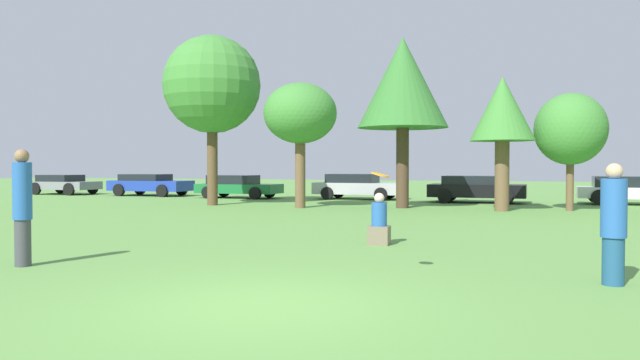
% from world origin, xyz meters
% --- Properties ---
extents(ground_plane, '(120.00, 120.00, 0.00)m').
position_xyz_m(ground_plane, '(0.00, 0.00, 0.00)').
color(ground_plane, '#5B8E42').
extents(person_thrower, '(0.30, 0.30, 1.94)m').
position_xyz_m(person_thrower, '(-4.81, 1.34, 1.00)').
color(person_thrower, '#3F3F47').
rests_on(person_thrower, ground).
extents(person_catcher, '(0.34, 0.34, 1.70)m').
position_xyz_m(person_catcher, '(4.22, 2.67, 0.85)').
color(person_catcher, navy).
rests_on(person_catcher, ground).
extents(frisbee, '(0.27, 0.28, 0.09)m').
position_xyz_m(frisbee, '(1.02, 2.15, 1.53)').
color(frisbee, orange).
extents(bystander_sitting, '(0.43, 0.36, 1.09)m').
position_xyz_m(bystander_sitting, '(0.19, 5.84, 0.45)').
color(bystander_sitting, '#726651').
rests_on(bystander_sitting, ground).
extents(tree_0, '(4.06, 4.06, 7.07)m').
position_xyz_m(tree_0, '(-9.20, 15.97, 5.01)').
color(tree_0, brown).
rests_on(tree_0, ground).
extents(tree_1, '(2.87, 2.87, 4.90)m').
position_xyz_m(tree_1, '(-5.17, 15.63, 3.66)').
color(tree_1, brown).
rests_on(tree_1, ground).
extents(tree_2, '(3.53, 3.53, 6.66)m').
position_xyz_m(tree_2, '(-1.34, 16.79, 4.84)').
color(tree_2, '#473323').
rests_on(tree_2, ground).
extents(tree_3, '(2.34, 2.34, 4.90)m').
position_xyz_m(tree_3, '(2.39, 16.39, 3.61)').
color(tree_3, brown).
rests_on(tree_3, ground).
extents(tree_4, '(2.57, 2.57, 4.31)m').
position_xyz_m(tree_4, '(4.76, 17.29, 2.98)').
color(tree_4, brown).
rests_on(tree_4, ground).
extents(parked_car_grey, '(3.90, 2.15, 1.12)m').
position_xyz_m(parked_car_grey, '(-21.94, 21.75, 0.62)').
color(parked_car_grey, slate).
rests_on(parked_car_grey, ground).
extents(parked_car_blue, '(4.51, 2.15, 1.19)m').
position_xyz_m(parked_car_blue, '(-16.28, 21.91, 0.64)').
color(parked_car_blue, '#1E389E').
rests_on(parked_car_blue, ground).
extents(parked_car_green, '(4.32, 1.98, 1.17)m').
position_xyz_m(parked_car_green, '(-10.66, 21.28, 0.61)').
color(parked_car_green, '#196633').
rests_on(parked_car_green, ground).
extents(parked_car_silver, '(4.36, 2.02, 1.25)m').
position_xyz_m(parked_car_silver, '(-4.57, 22.15, 0.66)').
color(parked_car_silver, '#B2B2B7').
rests_on(parked_car_silver, ground).
extents(parked_car_black, '(4.25, 2.15, 1.20)m').
position_xyz_m(parked_car_black, '(1.14, 21.23, 0.64)').
color(parked_car_black, black).
rests_on(parked_car_black, ground).
extents(parked_car_white, '(4.37, 2.09, 1.20)m').
position_xyz_m(parked_car_white, '(7.45, 21.77, 0.64)').
color(parked_car_white, silver).
rests_on(parked_car_white, ground).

